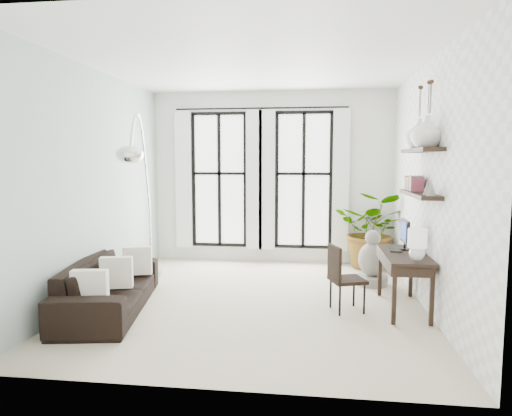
% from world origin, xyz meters
% --- Properties ---
extents(floor, '(5.00, 5.00, 0.00)m').
position_xyz_m(floor, '(0.00, 0.00, 0.00)').
color(floor, beige).
rests_on(floor, ground).
extents(ceiling, '(5.00, 5.00, 0.00)m').
position_xyz_m(ceiling, '(0.00, 0.00, 3.20)').
color(ceiling, white).
rests_on(ceiling, wall_back).
extents(wall_left, '(0.00, 5.00, 5.00)m').
position_xyz_m(wall_left, '(-2.25, 0.00, 1.60)').
color(wall_left, '#A4B7B1').
rests_on(wall_left, floor).
extents(wall_right, '(0.00, 5.00, 5.00)m').
position_xyz_m(wall_right, '(2.25, 0.00, 1.60)').
color(wall_right, white).
rests_on(wall_right, floor).
extents(wall_back, '(4.50, 0.00, 4.50)m').
position_xyz_m(wall_back, '(0.00, 2.50, 1.60)').
color(wall_back, white).
rests_on(wall_back, floor).
extents(windows, '(3.26, 0.13, 2.65)m').
position_xyz_m(windows, '(-0.20, 2.43, 1.56)').
color(windows, white).
rests_on(windows, wall_back).
extents(wall_shelves, '(0.25, 1.30, 0.60)m').
position_xyz_m(wall_shelves, '(2.11, -0.12, 1.73)').
color(wall_shelves, black).
rests_on(wall_shelves, wall_right).
extents(sofa, '(1.22, 2.33, 0.65)m').
position_xyz_m(sofa, '(-1.80, -0.65, 0.32)').
color(sofa, black).
rests_on(sofa, floor).
extents(throw_pillows, '(0.40, 1.52, 0.40)m').
position_xyz_m(throw_pillows, '(-1.70, -0.65, 0.50)').
color(throw_pillows, white).
rests_on(throw_pillows, sofa).
extents(plant, '(1.52, 1.42, 1.38)m').
position_xyz_m(plant, '(1.84, 2.15, 0.69)').
color(plant, '#2D7228').
rests_on(plant, floor).
extents(desk, '(0.53, 1.25, 1.13)m').
position_xyz_m(desk, '(1.95, -0.21, 0.70)').
color(desk, black).
rests_on(desk, floor).
extents(desk_chair, '(0.51, 0.51, 0.85)m').
position_xyz_m(desk_chair, '(1.16, -0.32, 0.49)').
color(desk_chair, black).
rests_on(desk_chair, floor).
extents(arc_lamp, '(0.77, 2.08, 2.59)m').
position_xyz_m(arc_lamp, '(-1.70, 0.25, 2.01)').
color(arc_lamp, silver).
rests_on(arc_lamp, floor).
extents(buddha, '(0.48, 0.48, 0.86)m').
position_xyz_m(buddha, '(1.70, 1.00, 0.36)').
color(buddha, gray).
rests_on(buddha, floor).
extents(vase_a, '(0.37, 0.37, 0.38)m').
position_xyz_m(vase_a, '(2.11, -0.41, 2.27)').
color(vase_a, white).
rests_on(vase_a, shelf_upper).
extents(vase_b, '(0.37, 0.37, 0.38)m').
position_xyz_m(vase_b, '(2.11, -0.01, 2.27)').
color(vase_b, white).
rests_on(vase_b, shelf_upper).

